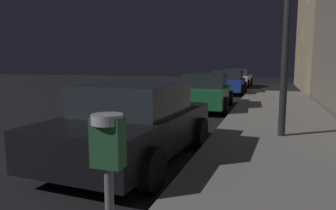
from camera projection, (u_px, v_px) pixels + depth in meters
parking_meter at (108, 169)px, 1.83m from camera, size 0.19×0.19×1.36m
car_black at (133, 123)px, 5.74m from camera, size 2.29×4.11×1.43m
car_green at (206, 92)px, 12.20m from camera, size 2.11×4.25×1.43m
car_blue at (228, 82)px, 18.67m from camera, size 2.13×4.33×1.43m
car_white at (238, 78)px, 24.13m from camera, size 2.17×4.41×1.43m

